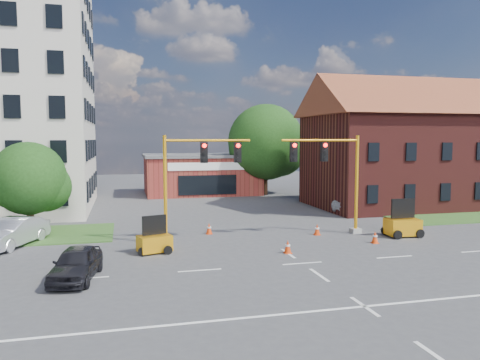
% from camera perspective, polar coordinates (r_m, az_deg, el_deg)
% --- Properties ---
extents(ground, '(120.00, 120.00, 0.00)m').
position_cam_1_polar(ground, '(23.11, 7.61, -10.04)').
color(ground, '#414144').
rests_on(ground, ground).
extents(grass_verge_ne, '(14.00, 4.00, 0.08)m').
position_cam_1_polar(grass_verge_ne, '(40.13, 27.18, -4.04)').
color(grass_verge_ne, '#315720').
rests_on(grass_verge_ne, ground).
extents(lane_markings, '(60.00, 36.00, 0.01)m').
position_cam_1_polar(lane_markings, '(20.46, 10.78, -12.07)').
color(lane_markings, white).
rests_on(lane_markings, ground).
extents(brick_shop, '(12.40, 8.40, 4.30)m').
position_cam_1_polar(brick_shop, '(51.51, -4.76, 0.77)').
color(brick_shop, maroon).
rests_on(brick_shop, ground).
extents(townhouse_row, '(21.00, 11.00, 11.50)m').
position_cam_1_polar(townhouse_row, '(45.16, 21.62, 4.62)').
color(townhouse_row, '#521C18').
rests_on(townhouse_row, ground).
extents(tree_large, '(8.47, 8.07, 9.66)m').
position_cam_1_polar(tree_large, '(50.16, 3.59, 4.36)').
color(tree_large, '#392215').
rests_on(tree_large, ground).
extents(tree_nw_front, '(4.77, 4.54, 5.81)m').
position_cam_1_polar(tree_nw_front, '(31.87, -23.90, -0.07)').
color(tree_nw_front, '#392215').
rests_on(tree_nw_front, ground).
extents(signal_mast_west, '(5.30, 0.60, 6.20)m').
position_cam_1_polar(signal_mast_west, '(27.08, -5.66, 0.63)').
color(signal_mast_west, gray).
rests_on(signal_mast_west, ground).
extents(signal_mast_east, '(5.30, 0.60, 6.20)m').
position_cam_1_polar(signal_mast_east, '(29.63, 11.25, 0.94)').
color(signal_mast_east, gray).
rests_on(signal_mast_east, ground).
extents(trailer_west, '(1.91, 1.54, 1.90)m').
position_cam_1_polar(trailer_west, '(25.23, -10.38, -7.40)').
color(trailer_west, '#FFAB15').
rests_on(trailer_west, ground).
extents(trailer_east, '(2.03, 1.41, 2.23)m').
position_cam_1_polar(trailer_east, '(30.54, 19.20, -5.22)').
color(trailer_east, '#FFAB15').
rests_on(trailer_east, ground).
extents(cone_a, '(0.40, 0.40, 0.70)m').
position_cam_1_polar(cone_a, '(24.89, 5.84, -8.11)').
color(cone_a, red).
rests_on(cone_a, ground).
extents(cone_b, '(0.40, 0.40, 0.70)m').
position_cam_1_polar(cone_b, '(29.69, -3.79, -5.94)').
color(cone_b, red).
rests_on(cone_b, ground).
extents(cone_c, '(0.40, 0.40, 0.70)m').
position_cam_1_polar(cone_c, '(28.17, 16.12, -6.74)').
color(cone_c, red).
rests_on(cone_c, ground).
extents(cone_d, '(0.40, 0.40, 0.70)m').
position_cam_1_polar(cone_d, '(29.74, 9.38, -5.98)').
color(cone_d, red).
rests_on(cone_d, ground).
extents(pickup_white, '(6.25, 4.29, 1.59)m').
position_cam_1_polar(pickup_white, '(39.12, 15.14, -2.76)').
color(pickup_white, white).
rests_on(pickup_white, ground).
extents(sedan_dark, '(2.29, 4.33, 1.40)m').
position_cam_1_polar(sedan_dark, '(21.38, -19.33, -9.58)').
color(sedan_dark, black).
rests_on(sedan_dark, ground).
extents(sedan_silver_front, '(3.43, 5.11, 1.59)m').
position_cam_1_polar(sedan_silver_front, '(29.08, -25.94, -5.76)').
color(sedan_silver_front, '#B6B7BE').
rests_on(sedan_silver_front, ground).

